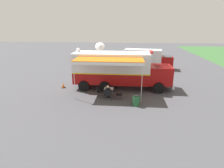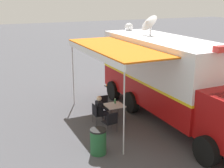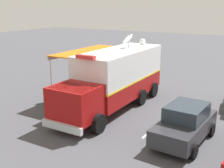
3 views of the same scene
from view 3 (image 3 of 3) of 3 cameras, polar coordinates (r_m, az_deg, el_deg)
The scene contains 12 objects.
ground_plane at distance 18.78m, azimuth 1.64°, elevation -3.89°, with size 100.00×100.00×0.00m, color #47474C.
lot_stripe at distance 16.18m, azimuth 9.64°, elevation -7.33°, with size 0.12×4.80×0.01m, color silver.
command_truck at distance 17.62m, azimuth 0.41°, elevation 1.41°, with size 4.90×9.50×4.53m.
folding_table at distance 19.79m, azimuth -4.42°, elevation -0.88°, with size 0.80×0.80×0.73m.
water_bottle at distance 19.82m, azimuth -3.83°, elevation -0.36°, with size 0.07×0.07×0.22m.
folding_chair_at_table at distance 20.30m, azimuth -6.25°, elevation -0.98°, with size 0.48×0.48×0.87m.
folding_chair_beside_table at distance 20.57m, azimuth -3.30°, elevation -0.70°, with size 0.48×0.48×0.87m.
folding_chair_spare_by_truck at distance 19.43m, azimuth -7.66°, elevation -1.77°, with size 0.54×0.54×0.87m.
seated_responder at distance 20.15m, azimuth -5.83°, elevation -0.68°, with size 0.66×0.55×1.25m.
trash_bin at distance 19.20m, azimuth -12.56°, elevation -2.40°, with size 0.57×0.57×0.91m.
traffic_cone at distance 23.04m, azimuth 6.32°, elevation 0.38°, with size 0.36×0.36×0.58m.
car_far_corner at distance 13.90m, azimuth 14.27°, elevation -7.57°, with size 2.20×4.29×1.76m.
Camera 3 is at (-8.67, 15.48, 6.16)m, focal length 46.21 mm.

